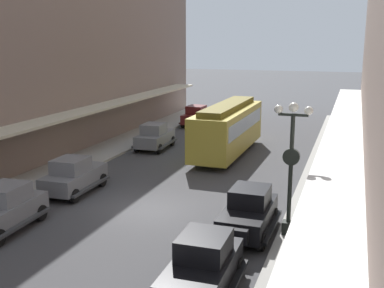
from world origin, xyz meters
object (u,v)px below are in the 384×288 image
at_px(parked_car_1, 74,175).
at_px(fire_hydrant, 52,175).
at_px(parked_car_4, 197,115).
at_px(streetcar, 228,127).
at_px(parked_car_0, 155,136).
at_px(parked_car_2, 249,211).
at_px(pedestrian_1, 333,160).
at_px(parked_car_3, 202,265).
at_px(parked_car_5, 3,208).
at_px(lamp_post_with_clock, 291,163).
at_px(pedestrian_0, 337,131).

distance_m(parked_car_1, fire_hydrant, 1.97).
xyz_separation_m(parked_car_4, streetcar, (5.39, -9.63, 0.96)).
bearing_deg(parked_car_0, parked_car_1, -89.60).
height_order(parked_car_1, parked_car_2, same).
xyz_separation_m(parked_car_0, pedestrian_1, (12.24, -3.13, 0.05)).
xyz_separation_m(parked_car_3, parked_car_4, (-9.24, 27.09, 0.00)).
bearing_deg(parked_car_5, parked_car_4, 90.34).
bearing_deg(streetcar, parked_car_2, -71.51).
height_order(parked_car_5, streetcar, streetcar).
xyz_separation_m(parked_car_4, pedestrian_1, (12.33, -12.76, 0.05)).
height_order(parked_car_1, fire_hydrant, parked_car_1).
height_order(parked_car_2, parked_car_4, same).
bearing_deg(parked_car_0, parked_car_5, -89.80).
height_order(parked_car_0, lamp_post_with_clock, lamp_post_with_clock).
height_order(parked_car_0, parked_car_5, same).
bearing_deg(pedestrian_0, parked_car_2, -97.99).
height_order(parked_car_0, pedestrian_1, parked_car_0).
distance_m(parked_car_4, parked_car_5, 25.02).
bearing_deg(pedestrian_0, parked_car_0, -153.65).
bearing_deg(pedestrian_1, parked_car_3, -102.18).
height_order(pedestrian_0, pedestrian_1, same).
bearing_deg(parked_car_4, parked_car_0, -89.44).
relative_size(parked_car_4, streetcar, 0.45).
relative_size(parked_car_5, streetcar, 0.45).
relative_size(parked_car_0, parked_car_3, 1.01).
distance_m(fire_hydrant, pedestrian_0, 20.83).
relative_size(fire_hydrant, pedestrian_0, 0.50).
xyz_separation_m(parked_car_5, pedestrian_1, (12.18, 12.26, 0.05)).
xyz_separation_m(parked_car_1, pedestrian_1, (12.16, 7.20, 0.05)).
bearing_deg(parked_car_0, parked_car_3, -62.36).
height_order(streetcar, fire_hydrant, streetcar).
distance_m(parked_car_0, fire_hydrant, 9.81).
height_order(parked_car_4, fire_hydrant, parked_car_4).
xyz_separation_m(parked_car_0, parked_car_1, (0.07, -10.33, 0.00)).
relative_size(parked_car_2, pedestrian_0, 2.60).
distance_m(parked_car_3, lamp_post_with_clock, 5.82).
relative_size(parked_car_1, pedestrian_0, 2.62).
bearing_deg(parked_car_2, parked_car_3, -93.68).
relative_size(streetcar, pedestrian_0, 5.87).
xyz_separation_m(parked_car_0, fire_hydrant, (-1.73, -9.65, -0.38)).
bearing_deg(lamp_post_with_clock, parked_car_2, -175.39).
xyz_separation_m(parked_car_3, streetcar, (-3.85, 17.45, 0.96)).
distance_m(parked_car_0, parked_car_5, 15.39).
xyz_separation_m(parked_car_0, parked_car_3, (9.14, -17.46, 0.00)).
relative_size(parked_car_0, fire_hydrant, 5.27).
bearing_deg(parked_car_4, streetcar, -60.78).
relative_size(parked_car_4, lamp_post_with_clock, 0.83).
xyz_separation_m(parked_car_1, streetcar, (5.22, 10.33, 0.96)).
height_order(fire_hydrant, pedestrian_1, pedestrian_1).
relative_size(parked_car_3, parked_car_5, 0.99).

